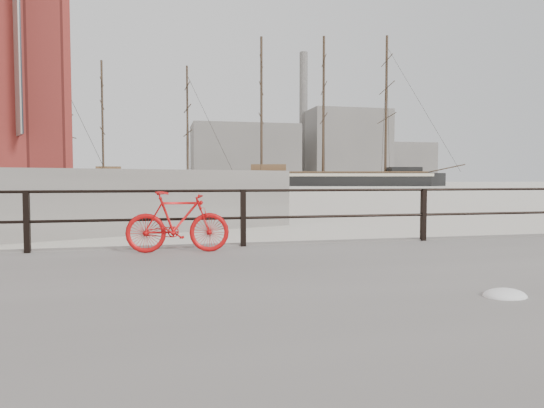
{
  "coord_description": "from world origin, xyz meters",
  "views": [
    {
      "loc": [
        -4.88,
        -8.53,
        1.54
      ],
      "look_at": [
        -2.61,
        1.5,
        1.0
      ],
      "focal_mm": 32.0,
      "sensor_mm": 36.0,
      "label": 1
    }
  ],
  "objects": [
    {
      "name": "industrial_west",
      "position": [
        20.0,
        140.0,
        9.0
      ],
      "size": [
        32.0,
        18.0,
        18.0
      ],
      "primitive_type": "cube",
      "color": "gray",
      "rests_on": "ground"
    },
    {
      "name": "schooner_left",
      "position": [
        -24.68,
        69.72,
        0.0
      ],
      "size": [
        25.93,
        15.37,
        18.47
      ],
      "primitive_type": null,
      "rotation": [
        0.0,
        0.0,
        -0.19
      ],
      "color": "beige",
      "rests_on": "ground"
    },
    {
      "name": "guardrail",
      "position": [
        0.0,
        -0.15,
        0.85
      ],
      "size": [
        28.0,
        0.1,
        1.0
      ],
      "primitive_type": null,
      "color": "black",
      "rests_on": "promenade"
    },
    {
      "name": "industrial_east",
      "position": [
        78.0,
        150.0,
        7.0
      ],
      "size": [
        20.0,
        16.0,
        14.0
      ],
      "primitive_type": "cube",
      "color": "gray",
      "rests_on": "ground"
    },
    {
      "name": "schooner_mid",
      "position": [
        -7.36,
        74.18,
        0.0
      ],
      "size": [
        30.41,
        14.26,
        21.31
      ],
      "primitive_type": null,
      "rotation": [
        0.0,
        0.0,
        0.06
      ],
      "color": "beige",
      "rests_on": "ground"
    },
    {
      "name": "bicycle",
      "position": [
        -4.64,
        -0.63,
        0.84
      ],
      "size": [
        1.65,
        0.37,
        0.99
      ],
      "primitive_type": "imported",
      "rotation": [
        0.0,
        0.0,
        -0.08
      ],
      "color": "red",
      "rests_on": "promenade"
    },
    {
      "name": "ground",
      "position": [
        0.0,
        0.0,
        0.0
      ],
      "size": [
        400.0,
        400.0,
        0.0
      ],
      "primitive_type": "plane",
      "color": "white",
      "rests_on": "ground"
    },
    {
      "name": "barque_black",
      "position": [
        28.37,
        89.06,
        0.0
      ],
      "size": [
        60.37,
        32.59,
        32.71
      ],
      "primitive_type": null,
      "rotation": [
        0.0,
        0.0,
        -0.25
      ],
      "color": "black",
      "rests_on": "ground"
    },
    {
      "name": "smokestack",
      "position": [
        42.0,
        150.0,
        22.0
      ],
      "size": [
        2.8,
        2.8,
        44.0
      ],
      "primitive_type": "cylinder",
      "color": "gray",
      "rests_on": "ground"
    },
    {
      "name": "industrial_mid",
      "position": [
        55.0,
        145.0,
        12.0
      ],
      "size": [
        26.0,
        20.0,
        24.0
      ],
      "primitive_type": "cube",
      "color": "gray",
      "rests_on": "ground"
    }
  ]
}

